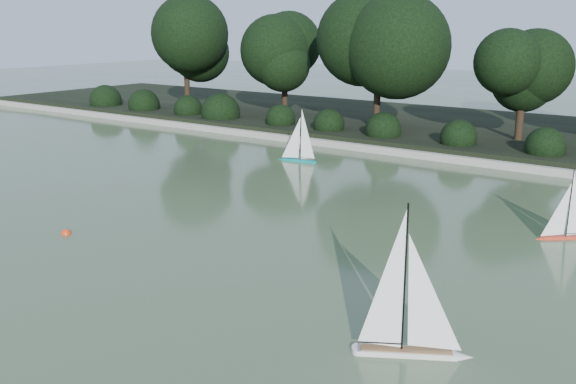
% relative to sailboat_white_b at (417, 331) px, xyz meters
% --- Properties ---
extents(ground, '(80.00, 80.00, 0.00)m').
position_rel_sailboat_white_b_xyz_m(ground, '(-3.46, 0.32, -0.27)').
color(ground, '#405633').
rests_on(ground, ground).
extents(pond_coping, '(40.00, 0.35, 0.18)m').
position_rel_sailboat_white_b_xyz_m(pond_coping, '(-3.46, 9.32, -0.18)').
color(pond_coping, gray).
rests_on(pond_coping, ground).
extents(far_bank, '(40.00, 8.00, 0.30)m').
position_rel_sailboat_white_b_xyz_m(far_bank, '(-3.46, 13.32, -0.12)').
color(far_bank, black).
rests_on(far_bank, ground).
extents(tree_line, '(26.31, 3.93, 4.39)m').
position_rel_sailboat_white_b_xyz_m(tree_line, '(-2.23, 11.75, 2.38)').
color(tree_line, black).
rests_on(tree_line, ground).
extents(shrub_hedge, '(29.10, 1.10, 1.10)m').
position_rel_sailboat_white_b_xyz_m(shrub_hedge, '(-3.46, 10.22, 0.18)').
color(shrub_hedge, black).
rests_on(shrub_hedge, ground).
extents(sailboat_white_b, '(1.17, 0.76, 1.72)m').
position_rel_sailboat_white_b_xyz_m(sailboat_white_b, '(0.00, 0.00, 0.00)').
color(sailboat_white_b, silver).
rests_on(sailboat_white_b, ground).
extents(sailboat_orange, '(0.74, 0.65, 1.20)m').
position_rel_sailboat_white_b_xyz_m(sailboat_orange, '(0.29, 4.75, -0.08)').
color(sailboat_orange, red).
rests_on(sailboat_orange, ground).
extents(sailboat_teal, '(1.06, 0.35, 1.45)m').
position_rel_sailboat_white_b_xyz_m(sailboat_teal, '(-6.53, 7.17, -0.04)').
color(sailboat_teal, '#05817E').
rests_on(sailboat_teal, ground).
extents(race_buoy, '(0.16, 0.16, 0.16)m').
position_rel_sailboat_white_b_xyz_m(race_buoy, '(-6.28, 0.31, -0.27)').
color(race_buoy, red).
rests_on(race_buoy, ground).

